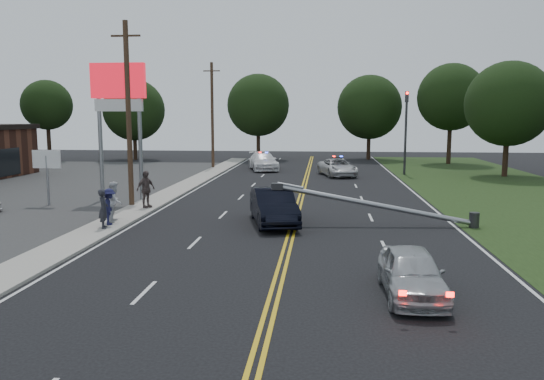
# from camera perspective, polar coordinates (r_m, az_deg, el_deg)

# --- Properties ---
(ground) EXTENTS (120.00, 120.00, 0.00)m
(ground) POSITION_cam_1_polar(r_m,az_deg,el_deg) (16.87, 0.84, -9.17)
(ground) COLOR black
(ground) RESTS_ON ground
(sidewalk) EXTENTS (1.80, 70.00, 0.12)m
(sidewalk) POSITION_cam_1_polar(r_m,az_deg,el_deg) (28.24, -14.71, -2.33)
(sidewalk) COLOR #9C978D
(sidewalk) RESTS_ON ground
(centerline_yellow) EXTENTS (0.36, 80.00, 0.00)m
(centerline_yellow) POSITION_cam_1_polar(r_m,az_deg,el_deg) (26.57, 2.58, -2.82)
(centerline_yellow) COLOR gold
(centerline_yellow) RESTS_ON ground
(pylon_sign) EXTENTS (3.20, 0.35, 8.00)m
(pylon_sign) POSITION_cam_1_polar(r_m,az_deg,el_deg) (32.32, -16.17, 9.46)
(pylon_sign) COLOR gray
(pylon_sign) RESTS_ON ground
(small_sign) EXTENTS (1.60, 0.14, 3.10)m
(small_sign) POSITION_cam_1_polar(r_m,az_deg,el_deg) (32.07, -23.06, 2.59)
(small_sign) COLOR gray
(small_sign) RESTS_ON ground
(traffic_signal) EXTENTS (0.28, 0.41, 7.05)m
(traffic_signal) POSITION_cam_1_polar(r_m,az_deg,el_deg) (46.60, 14.21, 6.76)
(traffic_signal) COLOR #2D2D30
(traffic_signal) RESTS_ON ground
(fallen_streetlight) EXTENTS (9.36, 0.44, 1.91)m
(fallen_streetlight) POSITION_cam_1_polar(r_m,az_deg,el_deg) (24.58, 12.16, -1.72)
(fallen_streetlight) COLOR #2D2D30
(fallen_streetlight) RESTS_ON ground
(utility_pole_mid) EXTENTS (1.60, 0.28, 10.00)m
(utility_pole_mid) POSITION_cam_1_polar(r_m,az_deg,el_deg) (29.97, -15.18, 7.89)
(utility_pole_mid) COLOR #382619
(utility_pole_mid) RESTS_ON ground
(utility_pole_far) EXTENTS (1.60, 0.28, 10.00)m
(utility_pole_far) POSITION_cam_1_polar(r_m,az_deg,el_deg) (51.16, -6.44, 8.01)
(utility_pole_far) COLOR #382619
(utility_pole_far) RESTS_ON ground
(tree_4) EXTENTS (5.50, 5.50, 8.97)m
(tree_4) POSITION_cam_1_polar(r_m,az_deg,el_deg) (64.43, -23.06, 8.41)
(tree_4) COLOR black
(tree_4) RESTS_ON ground
(tree_5) EXTENTS (6.99, 6.99, 9.19)m
(tree_5) POSITION_cam_1_polar(r_m,az_deg,el_deg) (63.10, -14.64, 8.33)
(tree_5) COLOR black
(tree_5) RESTS_ON ground
(tree_6) EXTENTS (7.14, 7.14, 9.81)m
(tree_6) POSITION_cam_1_polar(r_m,az_deg,el_deg) (61.76, -1.50, 9.10)
(tree_6) COLOR black
(tree_6) RESTS_ON ground
(tree_7) EXTENTS (7.35, 7.35, 9.68)m
(tree_7) POSITION_cam_1_polar(r_m,az_deg,el_deg) (62.53, 10.44, 8.75)
(tree_7) COLOR black
(tree_7) RESTS_ON ground
(tree_8) EXTENTS (6.95, 6.95, 10.43)m
(tree_8) POSITION_cam_1_polar(r_m,az_deg,el_deg) (58.82, 18.73, 9.44)
(tree_8) COLOR black
(tree_8) RESTS_ON ground
(tree_9) EXTENTS (6.94, 6.94, 9.45)m
(tree_9) POSITION_cam_1_polar(r_m,az_deg,el_deg) (47.96, 24.11, 8.45)
(tree_9) COLOR black
(tree_9) RESTS_ON ground
(crashed_sedan) EXTENTS (2.86, 5.27, 1.65)m
(crashed_sedan) POSITION_cam_1_polar(r_m,az_deg,el_deg) (24.51, 0.17, -1.79)
(crashed_sedan) COLOR black
(crashed_sedan) RESTS_ON ground
(waiting_sedan) EXTENTS (1.64, 3.97, 1.35)m
(waiting_sedan) POSITION_cam_1_polar(r_m,az_deg,el_deg) (15.33, 14.78, -8.58)
(waiting_sedan) COLOR #ACB0B4
(waiting_sedan) RESTS_ON ground
(emergency_a) EXTENTS (3.64, 5.56, 1.42)m
(emergency_a) POSITION_cam_1_polar(r_m,az_deg,el_deg) (44.78, 7.04, 2.42)
(emergency_a) COLOR silver
(emergency_a) RESTS_ON ground
(emergency_b) EXTENTS (3.65, 6.01, 1.63)m
(emergency_b) POSITION_cam_1_polar(r_m,az_deg,el_deg) (49.29, -0.94, 3.10)
(emergency_b) COLOR white
(emergency_b) RESTS_ON ground
(bystander_a) EXTENTS (0.59, 0.73, 1.72)m
(bystander_a) POSITION_cam_1_polar(r_m,az_deg,el_deg) (24.18, -17.68, -1.93)
(bystander_a) COLOR #24242B
(bystander_a) RESTS_ON sidewalk
(bystander_b) EXTENTS (0.85, 1.01, 1.86)m
(bystander_b) POSITION_cam_1_polar(r_m,az_deg,el_deg) (25.61, -16.57, -1.19)
(bystander_b) COLOR silver
(bystander_b) RESTS_ON sidewalk
(bystander_c) EXTENTS (0.92, 1.20, 1.64)m
(bystander_c) POSITION_cam_1_polar(r_m,az_deg,el_deg) (24.86, -17.10, -1.73)
(bystander_c) COLOR #1B1C44
(bystander_c) RESTS_ON sidewalk
(bystander_d) EXTENTS (1.02, 1.24, 1.98)m
(bystander_d) POSITION_cam_1_polar(r_m,az_deg,el_deg) (29.01, -13.42, 0.08)
(bystander_d) COLOR #554644
(bystander_d) RESTS_ON sidewalk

